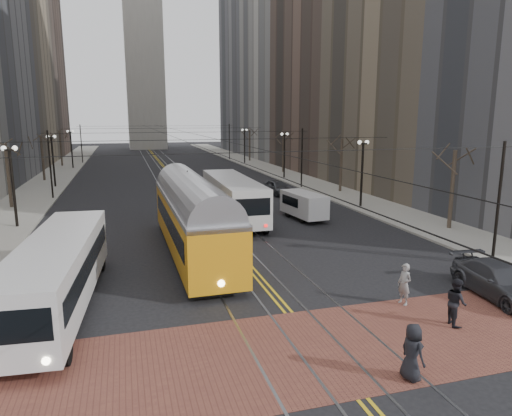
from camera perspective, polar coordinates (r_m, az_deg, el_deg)
ground at (r=19.90m, az=3.13°, el=-11.85°), size 260.00×260.00×0.00m
sidewalk_left at (r=63.36m, az=-24.15°, el=3.28°), size 5.00×140.00×0.15m
sidewalk_right at (r=66.19m, az=2.55°, el=4.56°), size 5.00×140.00×0.15m
crosswalk_band at (r=16.55m, az=7.91°, el=-16.97°), size 25.00×6.00×0.01m
streetcar_rails at (r=63.04m, az=-10.51°, el=3.98°), size 4.80×130.00×0.02m
centre_lines at (r=63.04m, az=-10.51°, el=3.99°), size 0.42×130.00×0.01m
building_left_far at (r=105.76m, az=-27.88°, el=16.65°), size 16.00×20.00×40.00m
building_right_mid at (r=71.31m, az=10.86°, el=18.50°), size 16.00×20.00×34.00m
building_right_midfar at (r=91.60m, az=6.17°, el=22.68°), size 20.00×20.00×52.00m
building_right_far at (r=108.67m, az=0.88°, el=17.73°), size 16.00×20.00×40.00m
lamp_posts at (r=46.68m, az=-8.59°, el=5.00°), size 27.60×57.20×5.60m
street_trees at (r=53.09m, az=-9.54°, el=5.71°), size 31.68×53.28×5.60m
trolley_wires at (r=52.60m, az=-9.52°, el=6.73°), size 25.96×120.00×6.60m
transit_bus at (r=20.52m, az=-23.44°, el=-7.67°), size 3.36×11.94×2.95m
streetcar at (r=26.45m, az=-7.91°, el=-2.03°), size 2.93×15.02×3.53m
rear_bus at (r=35.19m, az=-2.93°, el=1.13°), size 2.94×12.43×3.23m
cargo_van at (r=35.52m, az=5.98°, el=0.23°), size 2.36×4.87×2.07m
sedan_grey at (r=46.73m, az=2.68°, el=2.59°), size 2.30×4.63×1.51m
sedan_silver at (r=50.55m, az=-3.88°, el=3.17°), size 1.89×4.36×1.39m
sedan_parked at (r=22.94m, az=28.23°, el=-8.05°), size 2.54×5.29×1.49m
pedestrian_a at (r=15.08m, az=18.96°, el=-16.65°), size 0.69×0.94×1.77m
pedestrian_b at (r=20.47m, az=18.06°, el=-9.03°), size 0.56×0.73×1.78m
pedestrian_c at (r=19.23m, az=23.73°, el=-10.69°), size 0.88×1.03×1.83m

